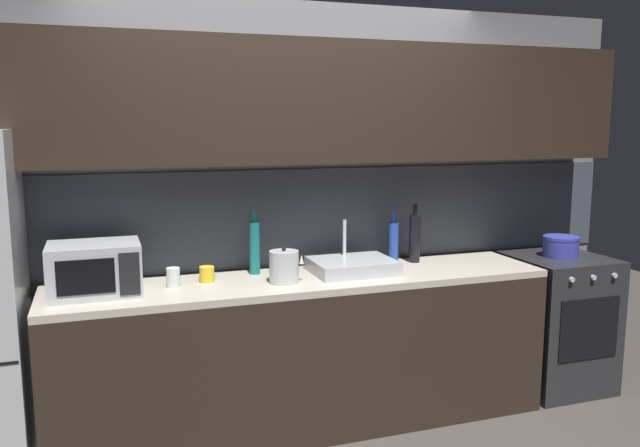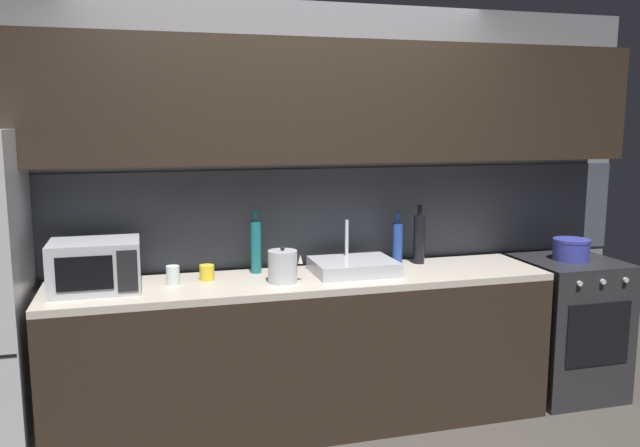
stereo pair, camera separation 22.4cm
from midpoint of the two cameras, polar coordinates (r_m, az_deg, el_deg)
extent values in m
cube|color=slate|center=(4.04, -4.63, 1.31)|extent=(4.63, 0.10, 2.50)
cube|color=#3D424C|center=(4.00, -4.42, 0.50)|extent=(4.63, 0.01, 0.60)
cube|color=black|center=(3.79, -3.91, 10.65)|extent=(4.26, 0.34, 0.70)
cube|color=black|center=(3.87, -2.96, -11.59)|extent=(2.89, 0.60, 0.86)
cube|color=#B2A899|center=(3.73, -3.01, -5.12)|extent=(2.89, 0.60, 0.04)
cube|color=#232326|center=(4.65, 18.87, -8.22)|extent=(0.60, 0.60, 0.90)
cube|color=black|center=(4.42, 21.34, -8.68)|extent=(0.45, 0.01, 0.40)
cylinder|color=#B2B2B7|center=(4.22, 19.96, -4.69)|extent=(0.03, 0.02, 0.03)
cylinder|color=#B2B2B7|center=(4.32, 21.67, -4.47)|extent=(0.03, 0.02, 0.03)
cylinder|color=#B2B2B7|center=(4.43, 23.29, -4.25)|extent=(0.03, 0.02, 0.03)
cube|color=#A8AAAF|center=(3.58, -21.00, -3.77)|extent=(0.46, 0.34, 0.27)
cube|color=black|center=(3.42, -21.78, -4.43)|extent=(0.28, 0.01, 0.18)
cube|color=black|center=(3.41, -18.30, -4.25)|extent=(0.10, 0.01, 0.22)
cube|color=#ADAFB5|center=(3.84, 1.21, -3.79)|extent=(0.48, 0.38, 0.08)
cylinder|color=silver|center=(3.93, 0.54, -1.25)|extent=(0.02, 0.02, 0.22)
cylinder|color=#B7BABF|center=(3.60, -4.99, -3.86)|extent=(0.16, 0.16, 0.18)
sphere|color=black|center=(3.58, -5.01, -2.26)|extent=(0.02, 0.02, 0.02)
cone|color=#B7BABF|center=(3.62, -3.42, -3.19)|extent=(0.03, 0.03, 0.05)
cylinder|color=#19666B|center=(3.82, -7.47, -2.18)|extent=(0.06, 0.06, 0.31)
cylinder|color=#19666B|center=(3.79, -7.53, 0.64)|extent=(0.02, 0.02, 0.07)
cylinder|color=#234299|center=(4.12, 4.95, -1.69)|extent=(0.06, 0.06, 0.26)
cylinder|color=#234299|center=(4.09, 4.98, 0.55)|extent=(0.02, 0.02, 0.07)
cylinder|color=black|center=(4.13, 6.82, -1.34)|extent=(0.07, 0.07, 0.30)
cylinder|color=black|center=(4.10, 6.87, 1.23)|extent=(0.03, 0.03, 0.07)
cylinder|color=gold|center=(3.70, -11.69, -4.42)|extent=(0.08, 0.08, 0.09)
cylinder|color=silver|center=(3.62, -14.58, -4.64)|extent=(0.07, 0.07, 0.11)
cylinder|color=#333899|center=(4.53, 19.17, -2.06)|extent=(0.23, 0.23, 0.12)
cylinder|color=#333899|center=(4.52, 19.22, -1.20)|extent=(0.23, 0.23, 0.02)
camera|label=1|loc=(0.11, -91.74, -0.28)|focal=36.23mm
camera|label=2|loc=(0.11, 88.26, 0.28)|focal=36.23mm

